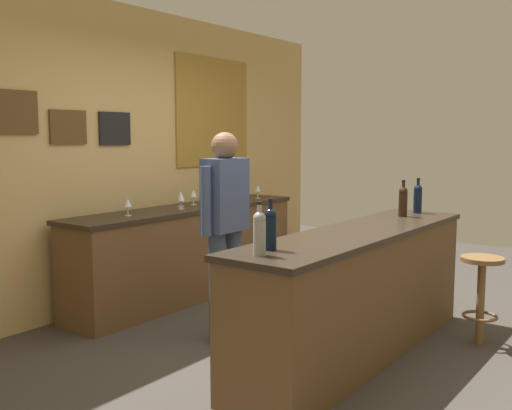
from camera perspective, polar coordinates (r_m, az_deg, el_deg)
ground_plane at (r=4.66m, az=5.25°, el=-13.22°), size 10.00×10.00×0.00m
back_wall at (r=5.72m, az=-12.18°, el=4.87°), size 6.00×0.09×2.80m
bar_counter at (r=4.34m, az=9.88°, el=-8.43°), size 2.64×0.60×0.92m
side_counter at (r=5.82m, az=-6.60°, el=-4.57°), size 2.76×0.56×0.90m
bartender at (r=4.52m, az=-3.02°, el=-1.56°), size 0.52×0.21×1.62m
bar_stool at (r=4.79m, az=21.14°, el=-7.33°), size 0.32×0.32×0.68m
wine_bottle_a at (r=3.28m, az=0.33°, el=-2.61°), size 0.07×0.07×0.31m
wine_bottle_b at (r=3.44m, az=1.43°, el=-2.18°), size 0.07×0.07×0.31m
wine_bottle_c at (r=5.02m, az=14.16°, el=0.44°), size 0.07×0.07×0.31m
wine_bottle_d at (r=5.28m, az=15.52°, el=0.71°), size 0.07×0.07×0.31m
wine_glass_a at (r=5.18m, az=-12.42°, el=0.17°), size 0.07×0.07×0.16m
wine_glass_b at (r=5.56m, az=-7.34°, el=0.72°), size 0.07×0.07×0.16m
wine_glass_c at (r=5.74m, az=-7.37°, el=0.91°), size 0.07×0.07×0.16m
wine_glass_d at (r=5.91m, az=-6.13°, el=1.09°), size 0.07×0.07×0.16m
wine_glass_e at (r=6.47m, az=0.18°, el=1.62°), size 0.07×0.07×0.16m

